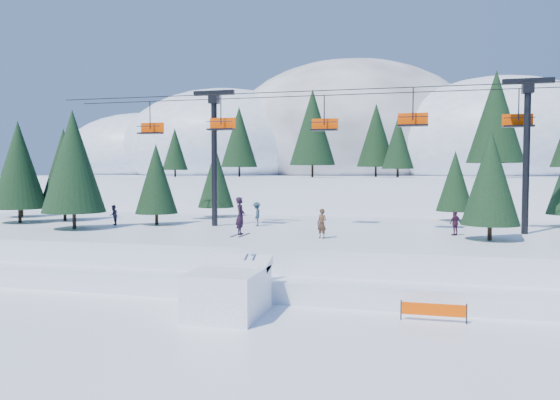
% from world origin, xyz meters
% --- Properties ---
extents(ground, '(160.00, 160.00, 0.00)m').
position_xyz_m(ground, '(0.00, 0.00, 0.00)').
color(ground, white).
rests_on(ground, ground).
extents(mid_shelf, '(70.00, 22.00, 2.50)m').
position_xyz_m(mid_shelf, '(0.00, 18.00, 1.25)').
color(mid_shelf, white).
rests_on(mid_shelf, ground).
extents(berm, '(70.00, 6.00, 1.10)m').
position_xyz_m(berm, '(0.00, 8.00, 0.55)').
color(berm, white).
rests_on(berm, ground).
extents(mountain_ridge, '(119.00, 60.75, 26.46)m').
position_xyz_m(mountain_ridge, '(-5.07, 73.33, 9.65)').
color(mountain_ridge, white).
rests_on(mountain_ridge, ground).
extents(jump_kicker, '(3.15, 4.37, 5.42)m').
position_xyz_m(jump_kicker, '(-2.36, 2.57, 1.20)').
color(jump_kicker, white).
rests_on(jump_kicker, ground).
extents(chairlift, '(46.00, 3.21, 10.28)m').
position_xyz_m(chairlift, '(2.09, 18.05, 9.32)').
color(chairlift, black).
rests_on(chairlift, mid_shelf).
extents(conifer_stand, '(61.72, 17.26, 8.62)m').
position_xyz_m(conifer_stand, '(-1.46, 18.53, 6.68)').
color(conifer_stand, black).
rests_on(conifer_stand, mid_shelf).
extents(distant_skiers, '(35.36, 11.08, 1.85)m').
position_xyz_m(distant_skiers, '(0.30, 17.96, 3.38)').
color(distant_skiers, '#372941').
rests_on(distant_skiers, mid_shelf).
extents(banner_near, '(2.86, 0.06, 0.90)m').
position_xyz_m(banner_near, '(6.82, 3.71, 0.54)').
color(banner_near, black).
rests_on(banner_near, ground).
extents(banner_far, '(2.86, 0.06, 0.90)m').
position_xyz_m(banner_far, '(7.71, 5.49, 0.54)').
color(banner_far, black).
rests_on(banner_far, ground).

